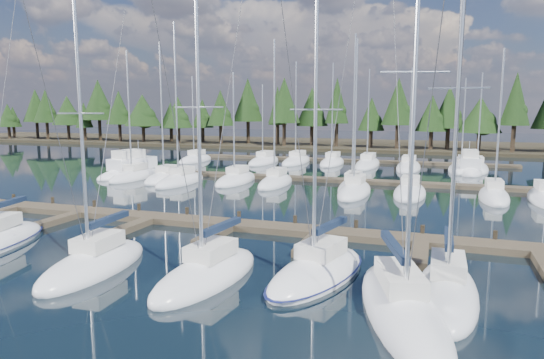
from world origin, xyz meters
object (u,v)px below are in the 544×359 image
at_px(main_dock, 229,227).
at_px(motor_yacht_left, 133,171).
at_px(front_sailboat_3, 207,274).
at_px(front_sailboat_5, 402,308).
at_px(front_sailboat_6, 447,291).
at_px(front_sailboat_2, 95,264).
at_px(motor_yacht_right, 469,168).
at_px(front_sailboat_4, 318,272).

bearing_deg(main_dock, motor_yacht_left, 137.27).
relative_size(main_dock, front_sailboat_3, 3.07).
height_order(main_dock, front_sailboat_3, front_sailboat_3).
distance_m(main_dock, front_sailboat_5, 15.31).
bearing_deg(front_sailboat_6, motor_yacht_left, 141.78).
bearing_deg(front_sailboat_2, front_sailboat_5, -1.77).
height_order(front_sailboat_5, motor_yacht_right, front_sailboat_5).
relative_size(front_sailboat_4, motor_yacht_left, 1.34).
bearing_deg(motor_yacht_left, front_sailboat_5, -41.89).
relative_size(front_sailboat_5, front_sailboat_6, 1.06).
height_order(main_dock, motor_yacht_right, motor_yacht_right).
distance_m(front_sailboat_2, front_sailboat_5, 14.62).
bearing_deg(main_dock, front_sailboat_6, -29.71).
distance_m(front_sailboat_5, motor_yacht_left, 44.19).
bearing_deg(motor_yacht_right, front_sailboat_2, -112.98).
bearing_deg(front_sailboat_3, motor_yacht_left, 130.25).
height_order(front_sailboat_6, motor_yacht_right, front_sailboat_6).
height_order(main_dock, front_sailboat_5, front_sailboat_5).
bearing_deg(front_sailboat_2, motor_yacht_right, 67.02).
bearing_deg(front_sailboat_3, front_sailboat_5, -6.40).
bearing_deg(front_sailboat_2, main_dock, 72.75).
bearing_deg(front_sailboat_3, main_dock, 108.16).
distance_m(main_dock, front_sailboat_4, 10.33).
relative_size(main_dock, motor_yacht_right, 4.68).
relative_size(front_sailboat_4, front_sailboat_6, 0.91).
bearing_deg(motor_yacht_right, main_dock, -114.43).
xyz_separation_m(front_sailboat_5, motor_yacht_left, (-32.90, 29.50, 0.24)).
xyz_separation_m(motor_yacht_left, motor_yacht_right, (37.40, 16.04, -0.04)).
xyz_separation_m(front_sailboat_4, front_sailboat_6, (5.68, -0.67, 0.03)).
distance_m(main_dock, motor_yacht_right, 39.15).
height_order(front_sailboat_3, front_sailboat_4, front_sailboat_3).
xyz_separation_m(front_sailboat_3, front_sailboat_6, (10.40, 1.32, 0.02)).
bearing_deg(front_sailboat_3, front_sailboat_6, 7.21).
relative_size(motor_yacht_left, motor_yacht_right, 1.12).
height_order(front_sailboat_4, front_sailboat_5, front_sailboat_5).
distance_m(front_sailboat_3, front_sailboat_4, 5.12).
relative_size(front_sailboat_5, motor_yacht_left, 1.57).
height_order(main_dock, front_sailboat_6, front_sailboat_6).
height_order(front_sailboat_6, motor_yacht_left, front_sailboat_6).
relative_size(front_sailboat_2, front_sailboat_3, 0.96).
height_order(front_sailboat_3, motor_yacht_left, front_sailboat_3).
bearing_deg(front_sailboat_2, front_sailboat_4, 13.36).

